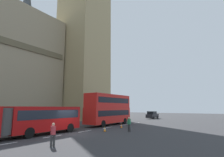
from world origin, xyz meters
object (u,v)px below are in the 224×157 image
pedestrian_near_cones (53,134)px  traffic_cone_west (105,129)px  sedan_lead (152,115)px  articulated_bus (1,120)px  pedestrian_by_kerb (129,124)px  traffic_cone_middle (121,126)px  double_decker_bus (109,108)px

pedestrian_near_cones → traffic_cone_west: bearing=11.0°
sedan_lead → traffic_cone_west: size_ratio=7.59×
articulated_bus → traffic_cone_west: bearing=-23.3°
sedan_lead → traffic_cone_west: 26.78m
pedestrian_near_cones → pedestrian_by_kerb: 10.31m
sedan_lead → pedestrian_by_kerb: sedan_lead is taller
traffic_cone_middle → pedestrian_near_cones: 13.15m
pedestrian_by_kerb → traffic_cone_middle: bearing=45.0°
double_decker_bus → pedestrian_by_kerb: size_ratio=5.77×
pedestrian_near_cones → pedestrian_by_kerb: bearing=-3.8°
traffic_cone_middle → articulated_bus: bearing=164.7°
pedestrian_near_cones → sedan_lead: bearing=9.9°
traffic_cone_middle → pedestrian_near_cones: pedestrian_near_cones is taller
traffic_cone_west → pedestrian_by_kerb: (1.65, -2.36, 0.63)m
sedan_lead → traffic_cone_west: (-26.40, -4.44, -0.63)m
traffic_cone_middle → sedan_lead: bearing=10.5°
articulated_bus → pedestrian_by_kerb: bearing=-30.0°
double_decker_bus → traffic_cone_west: 8.32m
double_decker_bus → traffic_cone_middle: double_decker_bus is taller
traffic_cone_middle → pedestrian_by_kerb: size_ratio=0.34×
traffic_cone_west → pedestrian_near_cones: size_ratio=0.34×
articulated_bus → double_decker_bus: size_ratio=1.74×
articulated_bus → double_decker_bus: double_decker_bus is taller
traffic_cone_middle → pedestrian_near_cones: (-12.98, -2.01, 0.63)m
traffic_cone_west → pedestrian_by_kerb: size_ratio=0.34×
sedan_lead → traffic_cone_west: sedan_lead is taller
double_decker_bus → traffic_cone_middle: bearing=-122.4°
double_decker_bus → sedan_lead: 19.71m
articulated_bus → sedan_lead: articulated_bus is taller
articulated_bus → pedestrian_near_cones: bearing=-80.0°
sedan_lead → pedestrian_by_kerb: 25.67m
articulated_bus → pedestrian_near_cones: size_ratio=10.02×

